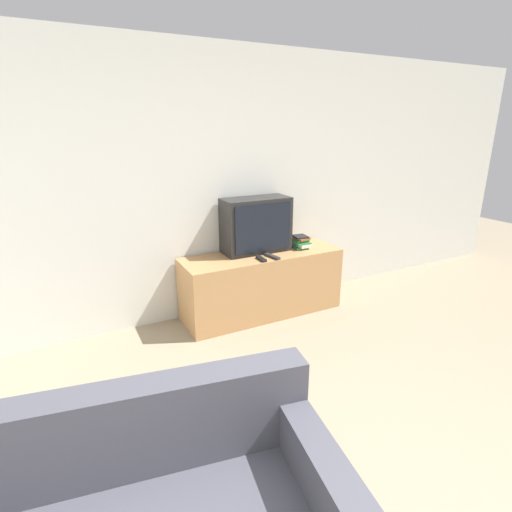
# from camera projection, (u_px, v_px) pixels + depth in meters

# --- Properties ---
(wall_back) EXTENTS (9.00, 0.06, 2.60)m
(wall_back) POSITION_uv_depth(u_px,v_px,m) (187.00, 189.00, 3.78)
(wall_back) COLOR silver
(wall_back) RESTS_ON ground_plane
(tv_stand) EXTENTS (1.64, 0.52, 0.65)m
(tv_stand) POSITION_uv_depth(u_px,v_px,m) (262.00, 284.00, 4.10)
(tv_stand) COLOR tan
(tv_stand) RESTS_ON ground_plane
(television) EXTENTS (0.68, 0.31, 0.55)m
(television) POSITION_uv_depth(u_px,v_px,m) (256.00, 225.00, 4.00)
(television) COLOR black
(television) RESTS_ON tv_stand
(book_stack) EXTENTS (0.17, 0.22, 0.13)m
(book_stack) POSITION_uv_depth(u_px,v_px,m) (300.00, 242.00, 4.19)
(book_stack) COLOR #2D753D
(book_stack) RESTS_ON tv_stand
(remote_on_stand) EXTENTS (0.05, 0.15, 0.02)m
(remote_on_stand) POSITION_uv_depth(u_px,v_px,m) (261.00, 259.00, 3.81)
(remote_on_stand) COLOR black
(remote_on_stand) RESTS_ON tv_stand
(remote_secondary) EXTENTS (0.08, 0.20, 0.02)m
(remote_secondary) POSITION_uv_depth(u_px,v_px,m) (272.00, 256.00, 3.88)
(remote_secondary) COLOR #2D2D2D
(remote_secondary) RESTS_ON tv_stand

